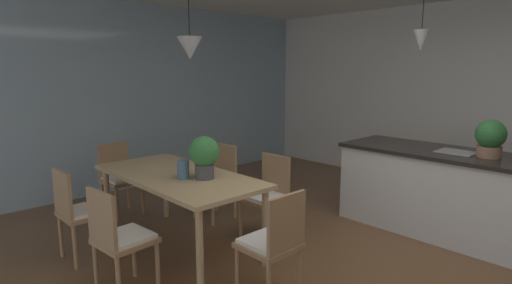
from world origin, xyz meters
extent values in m
cube|color=#9EB7C6|center=(-4.06, 0.00, 1.35)|extent=(0.06, 8.40, 2.70)
cube|color=tan|center=(-1.75, -0.79, 0.73)|extent=(1.86, 0.87, 0.04)
cylinder|color=tan|center=(-2.59, -0.44, 0.37)|extent=(0.06, 0.06, 0.73)
cylinder|color=tan|center=(-0.90, -0.44, 0.37)|extent=(0.06, 0.06, 0.73)
cylinder|color=tan|center=(-2.59, -1.15, 0.37)|extent=(0.06, 0.06, 0.73)
cylinder|color=tan|center=(-0.90, -1.15, 0.37)|extent=(0.06, 0.06, 0.73)
cube|color=#A87F56|center=(-2.16, -1.55, 0.43)|extent=(0.41, 0.41, 0.04)
cube|color=white|center=(-2.16, -1.55, 0.47)|extent=(0.37, 0.37, 0.03)
cube|color=#A87F56|center=(-2.16, -1.73, 0.66)|extent=(0.38, 0.04, 0.42)
cylinder|color=#A87F56|center=(-2.34, -1.38, 0.21)|extent=(0.04, 0.04, 0.41)
cylinder|color=#A87F56|center=(-2.00, -1.38, 0.21)|extent=(0.04, 0.04, 0.41)
cylinder|color=#A87F56|center=(-2.33, -1.72, 0.21)|extent=(0.04, 0.04, 0.41)
cylinder|color=#A87F56|center=(-1.99, -1.72, 0.21)|extent=(0.04, 0.04, 0.41)
cube|color=#A87F56|center=(-1.33, -0.04, 0.43)|extent=(0.41, 0.41, 0.04)
cube|color=white|center=(-1.33, -0.04, 0.47)|extent=(0.37, 0.37, 0.03)
cube|color=#A87F56|center=(-1.33, 0.14, 0.66)|extent=(0.38, 0.04, 0.42)
cylinder|color=#A87F56|center=(-1.15, -0.21, 0.21)|extent=(0.04, 0.04, 0.41)
cylinder|color=#A87F56|center=(-1.49, -0.21, 0.21)|extent=(0.04, 0.04, 0.41)
cylinder|color=#A87F56|center=(-1.16, 0.13, 0.21)|extent=(0.04, 0.04, 0.41)
cylinder|color=#A87F56|center=(-1.50, 0.13, 0.21)|extent=(0.04, 0.04, 0.41)
cube|color=#A87F56|center=(-2.99, -0.79, 0.43)|extent=(0.42, 0.42, 0.04)
cube|color=white|center=(-2.99, -0.79, 0.47)|extent=(0.38, 0.38, 0.03)
cube|color=#A87F56|center=(-3.17, -0.81, 0.66)|extent=(0.05, 0.38, 0.42)
cylinder|color=#A87F56|center=(-2.83, -0.61, 0.21)|extent=(0.04, 0.04, 0.41)
cylinder|color=#A87F56|center=(-2.81, -0.95, 0.21)|extent=(0.04, 0.04, 0.41)
cylinder|color=#A87F56|center=(-3.17, -0.64, 0.21)|extent=(0.04, 0.04, 0.41)
cylinder|color=#A87F56|center=(-3.15, -0.97, 0.21)|extent=(0.04, 0.04, 0.41)
cube|color=#A87F56|center=(-2.16, -0.04, 0.43)|extent=(0.42, 0.42, 0.04)
cube|color=white|center=(-2.16, -0.04, 0.47)|extent=(0.38, 0.38, 0.03)
cube|color=#A87F56|center=(-2.17, 0.14, 0.66)|extent=(0.38, 0.05, 0.42)
cylinder|color=#A87F56|center=(-1.99, -0.20, 0.21)|extent=(0.04, 0.04, 0.41)
cylinder|color=#A87F56|center=(-2.33, -0.22, 0.21)|extent=(0.04, 0.04, 0.41)
cylinder|color=#A87F56|center=(-2.00, 0.14, 0.21)|extent=(0.04, 0.04, 0.41)
cylinder|color=#A87F56|center=(-2.34, 0.12, 0.21)|extent=(0.04, 0.04, 0.41)
cube|color=#A87F56|center=(-1.33, -1.55, 0.43)|extent=(0.43, 0.43, 0.04)
cube|color=white|center=(-1.33, -1.55, 0.47)|extent=(0.39, 0.39, 0.03)
cube|color=#A87F56|center=(-1.31, -1.73, 0.66)|extent=(0.38, 0.06, 0.42)
cylinder|color=#A87F56|center=(-1.51, -1.40, 0.21)|extent=(0.04, 0.04, 0.41)
cylinder|color=#A87F56|center=(-1.17, -1.37, 0.21)|extent=(0.04, 0.04, 0.41)
cylinder|color=#A87F56|center=(-1.48, -1.73, 0.21)|extent=(0.04, 0.04, 0.41)
cylinder|color=#A87F56|center=(-1.14, -1.70, 0.21)|extent=(0.04, 0.04, 0.41)
cube|color=#A87F56|center=(-0.50, -0.79, 0.43)|extent=(0.40, 0.40, 0.04)
cube|color=white|center=(-0.50, -0.79, 0.47)|extent=(0.36, 0.36, 0.03)
cube|color=#A87F56|center=(-0.32, -0.79, 0.66)|extent=(0.03, 0.38, 0.42)
cylinder|color=#A87F56|center=(-0.67, -0.97, 0.21)|extent=(0.04, 0.04, 0.41)
cylinder|color=#A87F56|center=(-0.67, -0.63, 0.21)|extent=(0.04, 0.04, 0.41)
cylinder|color=#A87F56|center=(-0.33, -0.62, 0.21)|extent=(0.04, 0.04, 0.41)
cube|color=silver|center=(-0.03, 1.48, 0.44)|extent=(2.28, 0.78, 0.88)
cube|color=black|center=(-0.03, 1.48, 0.88)|extent=(2.34, 0.84, 0.04)
cube|color=gray|center=(-0.03, 1.48, 0.91)|extent=(0.36, 0.30, 0.01)
cylinder|color=black|center=(-1.69, -0.65, 2.37)|extent=(0.01, 0.01, 0.65)
cone|color=#B7B7B7|center=(-1.69, -0.65, 1.94)|extent=(0.23, 0.23, 0.21)
cylinder|color=black|center=(-0.49, 1.48, 2.43)|extent=(0.01, 0.01, 0.54)
cone|color=#B7B7B7|center=(-0.49, 1.48, 2.05)|extent=(0.17, 0.17, 0.22)
cylinder|color=#8C664C|center=(0.28, 1.48, 0.95)|extent=(0.22, 0.22, 0.11)
sphere|color=#2D6B33|center=(0.28, 1.48, 1.13)|extent=(0.28, 0.28, 0.28)
cylinder|color=#4C4C51|center=(-1.43, -0.70, 0.82)|extent=(0.18, 0.18, 0.14)
sphere|color=#387F3D|center=(-1.43, -0.70, 1.01)|extent=(0.28, 0.28, 0.28)
cylinder|color=slate|center=(-1.55, -0.85, 0.84)|extent=(0.11, 0.11, 0.17)
camera|label=1|loc=(1.55, -2.85, 1.75)|focal=28.52mm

